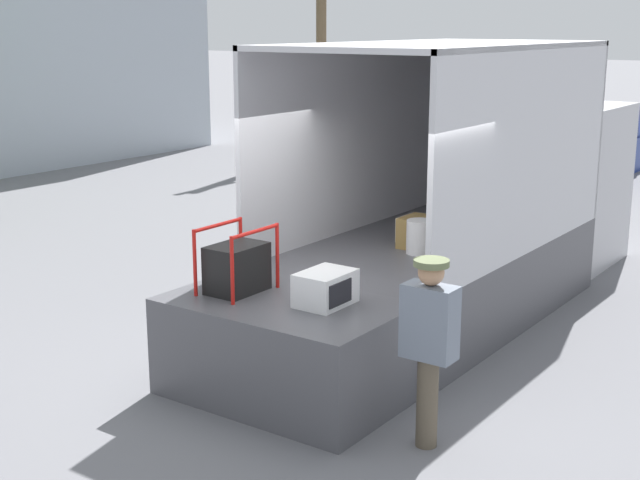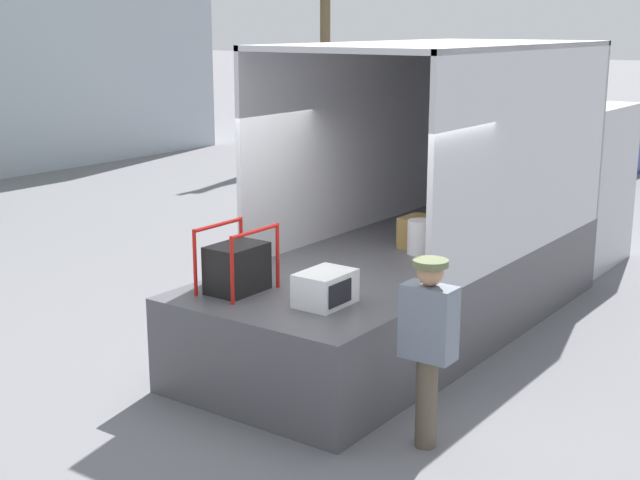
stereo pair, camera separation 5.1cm
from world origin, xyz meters
name	(u,v)px [view 2 (the right image)]	position (x,y,z in m)	size (l,w,h in m)	color
ground_plane	(327,373)	(0.00, 0.00, 0.00)	(160.00, 160.00, 0.00)	slate
box_truck	(490,216)	(3.72, 0.00, 0.97)	(6.49, 2.30, 3.23)	#B2B2B7
tailgate_deck	(284,349)	(-0.69, 0.00, 0.47)	(1.39, 2.18, 0.94)	#4C4C51
microwave	(325,288)	(-0.55, -0.38, 1.10)	(0.54, 0.40, 0.31)	white
portable_generator	(238,267)	(-0.69, 0.55, 1.18)	(0.70, 0.50, 0.64)	black
worker_person	(428,335)	(-0.81, -1.59, 0.98)	(0.29, 0.44, 1.61)	brown
pickup_truck_blue	(586,150)	(13.18, 2.03, 0.62)	(5.55, 1.83, 1.53)	navy
utility_pole	(325,1)	(13.20, 9.40, 4.01)	(1.80, 0.28, 7.71)	brown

